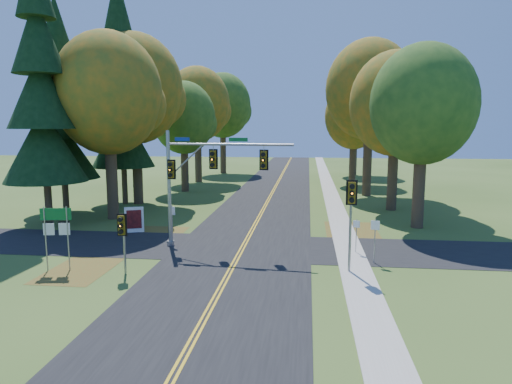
# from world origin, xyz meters

# --- Properties ---
(ground) EXTENTS (160.00, 160.00, 0.00)m
(ground) POSITION_xyz_m (0.00, 0.00, 0.00)
(ground) COLOR #364E1B
(ground) RESTS_ON ground
(road_main) EXTENTS (8.00, 160.00, 0.02)m
(road_main) POSITION_xyz_m (0.00, 0.00, 0.01)
(road_main) COLOR black
(road_main) RESTS_ON ground
(road_cross) EXTENTS (60.00, 6.00, 0.02)m
(road_cross) POSITION_xyz_m (0.00, 2.00, 0.01)
(road_cross) COLOR black
(road_cross) RESTS_ON ground
(centerline_left) EXTENTS (0.10, 160.00, 0.01)m
(centerline_left) POSITION_xyz_m (-0.10, 0.00, 0.03)
(centerline_left) COLOR gold
(centerline_left) RESTS_ON road_main
(centerline_right) EXTENTS (0.10, 160.00, 0.01)m
(centerline_right) POSITION_xyz_m (0.10, 0.00, 0.03)
(centerline_right) COLOR gold
(centerline_right) RESTS_ON road_main
(sidewalk_east) EXTENTS (1.60, 160.00, 0.06)m
(sidewalk_east) POSITION_xyz_m (6.20, 0.00, 0.03)
(sidewalk_east) COLOR #9E998E
(sidewalk_east) RESTS_ON ground
(leaf_patch_w_near) EXTENTS (4.00, 6.00, 0.00)m
(leaf_patch_w_near) POSITION_xyz_m (-6.50, 4.00, 0.01)
(leaf_patch_w_near) COLOR brown
(leaf_patch_w_near) RESTS_ON ground
(leaf_patch_e) EXTENTS (3.50, 8.00, 0.00)m
(leaf_patch_e) POSITION_xyz_m (6.80, 6.00, 0.01)
(leaf_patch_e) COLOR brown
(leaf_patch_e) RESTS_ON ground
(leaf_patch_w_far) EXTENTS (3.00, 5.00, 0.00)m
(leaf_patch_w_far) POSITION_xyz_m (-7.50, -3.00, 0.01)
(leaf_patch_w_far) COLOR brown
(leaf_patch_w_far) RESTS_ON ground
(tree_w_a) EXTENTS (8.00, 8.00, 14.15)m
(tree_w_a) POSITION_xyz_m (-11.13, 9.38, 9.49)
(tree_w_a) COLOR #38281C
(tree_w_a) RESTS_ON ground
(tree_e_a) EXTENTS (7.20, 7.20, 12.73)m
(tree_e_a) POSITION_xyz_m (11.57, 8.77, 8.53)
(tree_e_a) COLOR #38281C
(tree_e_a) RESTS_ON ground
(tree_w_b) EXTENTS (8.60, 8.60, 15.38)m
(tree_w_b) POSITION_xyz_m (-11.72, 16.29, 10.37)
(tree_w_b) COLOR #38281C
(tree_w_b) RESTS_ON ground
(tree_e_b) EXTENTS (7.60, 7.60, 13.33)m
(tree_e_b) POSITION_xyz_m (10.97, 15.58, 8.90)
(tree_e_b) COLOR #38281C
(tree_e_b) RESTS_ON ground
(tree_w_c) EXTENTS (6.80, 6.80, 11.91)m
(tree_w_c) POSITION_xyz_m (-9.54, 24.47, 7.94)
(tree_w_c) COLOR #38281C
(tree_w_c) RESTS_ON ground
(tree_e_c) EXTENTS (8.80, 8.80, 15.79)m
(tree_e_c) POSITION_xyz_m (9.88, 23.69, 10.66)
(tree_e_c) COLOR #38281C
(tree_e_c) RESTS_ON ground
(tree_w_d) EXTENTS (8.20, 8.20, 14.56)m
(tree_w_d) POSITION_xyz_m (-10.13, 33.18, 9.78)
(tree_w_d) COLOR #38281C
(tree_w_d) RESTS_ON ground
(tree_e_d) EXTENTS (7.00, 7.00, 12.32)m
(tree_e_d) POSITION_xyz_m (9.26, 32.87, 8.24)
(tree_e_d) COLOR #38281C
(tree_e_d) RESTS_ON ground
(tree_w_e) EXTENTS (8.40, 8.40, 14.97)m
(tree_w_e) POSITION_xyz_m (-8.92, 44.09, 10.07)
(tree_w_e) COLOR #38281C
(tree_w_e) RESTS_ON ground
(tree_e_e) EXTENTS (7.80, 7.80, 13.74)m
(tree_e_e) POSITION_xyz_m (10.47, 43.58, 9.19)
(tree_e_e) COLOR #38281C
(tree_e_e) RESTS_ON ground
(pine_a) EXTENTS (5.60, 5.60, 19.48)m
(pine_a) POSITION_xyz_m (-14.50, 6.00, 9.18)
(pine_a) COLOR #38281C
(pine_a) RESTS_ON ground
(pine_b) EXTENTS (5.60, 5.60, 17.31)m
(pine_b) POSITION_xyz_m (-16.00, 11.00, 8.16)
(pine_b) COLOR #38281C
(pine_b) RESTS_ON ground
(pine_c) EXTENTS (5.60, 5.60, 20.56)m
(pine_c) POSITION_xyz_m (-13.00, 16.00, 9.69)
(pine_c) COLOR #38281C
(pine_c) RESTS_ON ground
(traffic_mast) EXTENTS (7.56, 1.05, 6.88)m
(traffic_mast) POSITION_xyz_m (-2.52, 1.70, 4.42)
(traffic_mast) COLOR gray
(traffic_mast) RESTS_ON ground
(east_signal_pole) EXTENTS (0.53, 0.61, 4.60)m
(east_signal_pole) POSITION_xyz_m (5.84, -2.16, 3.49)
(east_signal_pole) COLOR gray
(east_signal_pole) RESTS_ON ground
(ped_signal_pole) EXTENTS (0.48, 0.55, 3.03)m
(ped_signal_pole) POSITION_xyz_m (-4.97, -3.69, 2.25)
(ped_signal_pole) COLOR gray
(ped_signal_pole) RESTS_ON ground
(route_sign_cluster) EXTENTS (1.49, 0.29, 3.23)m
(route_sign_cluster) POSITION_xyz_m (-8.50, -3.32, 2.28)
(route_sign_cluster) COLOR gray
(route_sign_cluster) RESTS_ON ground
(info_kiosk) EXTENTS (1.24, 0.57, 1.74)m
(info_kiosk) POSITION_xyz_m (-7.82, 4.99, 0.86)
(info_kiosk) COLOR white
(info_kiosk) RESTS_ON ground
(reg_sign_e_north) EXTENTS (0.36, 0.16, 1.96)m
(reg_sign_e_north) POSITION_xyz_m (6.51, 1.49, 1.34)
(reg_sign_e_north) COLOR gray
(reg_sign_e_north) RESTS_ON ground
(reg_sign_e_south) EXTENTS (0.44, 0.18, 2.36)m
(reg_sign_e_south) POSITION_xyz_m (7.27, -0.32, 1.61)
(reg_sign_e_south) COLOR gray
(reg_sign_e_south) RESTS_ON ground
(reg_sign_w) EXTENTS (0.45, 0.16, 2.41)m
(reg_sign_w) POSITION_xyz_m (-4.34, 2.19, 1.65)
(reg_sign_w) COLOR gray
(reg_sign_w) RESTS_ON ground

